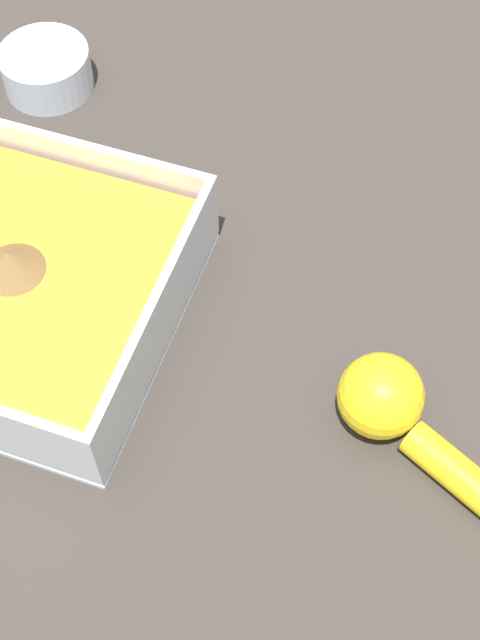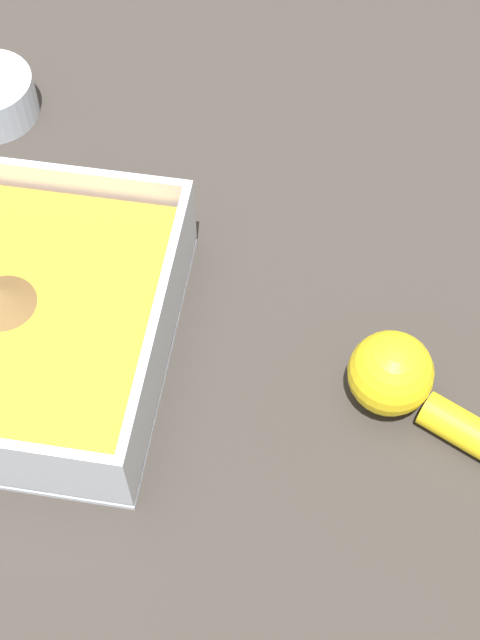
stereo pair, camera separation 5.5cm
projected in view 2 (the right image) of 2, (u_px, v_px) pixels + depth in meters
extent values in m
plane|color=#332D28|center=(27.00, 354.00, 0.62)|extent=(4.00, 4.00, 0.00)
cube|color=silver|center=(19.00, 340.00, 0.62)|extent=(0.21, 0.21, 0.01)
cube|color=silver|center=(50.00, 194.00, 0.65)|extent=(0.21, 0.01, 0.06)
cube|color=silver|center=(160.00, 334.00, 0.58)|extent=(0.01, 0.20, 0.06)
cube|color=orange|center=(11.00, 321.00, 0.60)|extent=(0.19, 0.19, 0.04)
cone|color=brown|center=(0.00, 295.00, 0.57)|extent=(0.04, 0.04, 0.02)
sphere|color=yellow|center=(391.00, 373.00, 0.58)|extent=(0.06, 0.06, 0.06)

